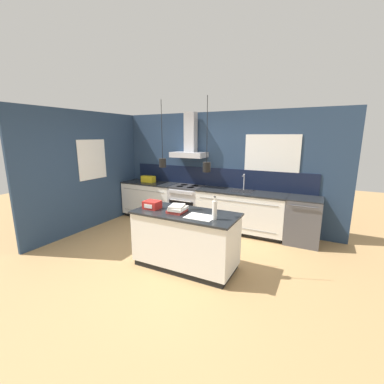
% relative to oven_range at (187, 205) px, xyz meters
% --- Properties ---
extents(ground_plane, '(16.00, 16.00, 0.00)m').
position_rel_oven_range_xyz_m(ground_plane, '(0.58, -1.69, -0.46)').
color(ground_plane, tan).
rests_on(ground_plane, ground).
extents(wall_back, '(5.60, 2.35, 2.60)m').
position_rel_oven_range_xyz_m(wall_back, '(0.56, 0.31, 0.90)').
color(wall_back, navy).
rests_on(wall_back, ground_plane).
extents(wall_left, '(0.08, 3.80, 2.60)m').
position_rel_oven_range_xyz_m(wall_left, '(-1.84, -0.99, 0.85)').
color(wall_left, navy).
rests_on(wall_left, ground_plane).
extents(counter_run_left, '(1.43, 0.64, 0.91)m').
position_rel_oven_range_xyz_m(counter_run_left, '(-1.07, 0.01, 0.01)').
color(counter_run_left, black).
rests_on(counter_run_left, ground_plane).
extents(counter_run_sink, '(1.90, 0.64, 1.27)m').
position_rel_oven_range_xyz_m(counter_run_sink, '(1.31, 0.01, 0.01)').
color(counter_run_sink, black).
rests_on(counter_run_sink, ground_plane).
extents(oven_range, '(0.72, 0.66, 0.91)m').
position_rel_oven_range_xyz_m(oven_range, '(0.00, 0.00, 0.00)').
color(oven_range, '#B5B5BA').
rests_on(oven_range, ground_plane).
extents(dishwasher, '(0.63, 0.65, 0.91)m').
position_rel_oven_range_xyz_m(dishwasher, '(2.57, 0.00, -0.00)').
color(dishwasher, '#4C4C51').
rests_on(dishwasher, ground_plane).
extents(kitchen_island, '(1.65, 0.76, 0.91)m').
position_rel_oven_range_xyz_m(kitchen_island, '(0.99, -1.88, 0.00)').
color(kitchen_island, black).
rests_on(kitchen_island, ground_plane).
extents(bottle_on_island, '(0.07, 0.07, 0.34)m').
position_rel_oven_range_xyz_m(bottle_on_island, '(1.52, -2.00, 0.60)').
color(bottle_on_island, silver).
rests_on(bottle_on_island, kitchen_island).
extents(book_stack, '(0.27, 0.32, 0.11)m').
position_rel_oven_range_xyz_m(book_stack, '(0.88, -1.93, 0.51)').
color(book_stack, '#B2332D').
rests_on(book_stack, kitchen_island).
extents(red_supply_box, '(0.25, 0.22, 0.13)m').
position_rel_oven_range_xyz_m(red_supply_box, '(0.40, -1.94, 0.52)').
color(red_supply_box, red).
rests_on(red_supply_box, kitchen_island).
extents(paper_pile, '(0.42, 0.31, 0.01)m').
position_rel_oven_range_xyz_m(paper_pile, '(1.29, -1.99, 0.46)').
color(paper_pile, silver).
rests_on(paper_pile, kitchen_island).
extents(yellow_toolbox, '(0.34, 0.18, 0.19)m').
position_rel_oven_range_xyz_m(yellow_toolbox, '(-1.13, 0.00, 0.54)').
color(yellow_toolbox, gold).
rests_on(yellow_toolbox, counter_run_left).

